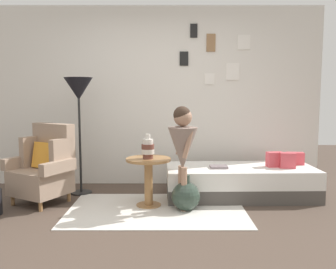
{
  "coord_description": "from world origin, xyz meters",
  "views": [
    {
      "loc": [
        0.16,
        -3.33,
        1.33
      ],
      "look_at": [
        0.15,
        0.95,
        0.85
      ],
      "focal_mm": 37.98,
      "sensor_mm": 36.0,
      "label": 1
    }
  ],
  "objects": [
    {
      "name": "gallery_wall",
      "position": [
        0.0,
        1.95,
        1.3
      ],
      "size": [
        4.8,
        0.12,
        2.6
      ],
      "color": "silver",
      "rests_on": "ground"
    },
    {
      "name": "book_on_daybed",
      "position": [
        0.81,
        1.12,
        0.42
      ],
      "size": [
        0.22,
        0.16,
        0.03
      ],
      "primitive_type": "cube",
      "rotation": [
        0.0,
        0.0,
        0.01
      ],
      "color": "slate",
      "rests_on": "daybed"
    },
    {
      "name": "pillow_head",
      "position": [
        1.87,
        1.35,
        0.48
      ],
      "size": [
        0.23,
        0.14,
        0.16
      ],
      "primitive_type": "cube",
      "rotation": [
        0.0,
        0.0,
        -0.11
      ],
      "color": "#D64C56",
      "rests_on": "daybed"
    },
    {
      "name": "rug",
      "position": [
        0.03,
        0.66,
        0.01
      ],
      "size": [
        2.04,
        1.28,
        0.01
      ],
      "primitive_type": "cube",
      "color": "silver",
      "rests_on": "ground"
    },
    {
      "name": "daybed",
      "position": [
        1.1,
        1.2,
        0.2
      ],
      "size": [
        1.92,
        0.85,
        0.4
      ],
      "color": "#4C4742",
      "rests_on": "ground"
    },
    {
      "name": "pillow_back",
      "position": [
        1.55,
        1.2,
        0.5
      ],
      "size": [
        0.22,
        0.15,
        0.19
      ],
      "primitive_type": "cube",
      "rotation": [
        0.0,
        0.0,
        0.14
      ],
      "color": "#D64C56",
      "rests_on": "daybed"
    },
    {
      "name": "side_table",
      "position": [
        -0.07,
        0.81,
        0.41
      ],
      "size": [
        0.54,
        0.54,
        0.58
      ],
      "color": "#9E7042",
      "rests_on": "ground"
    },
    {
      "name": "demijohn_near",
      "position": [
        0.37,
        0.65,
        0.17
      ],
      "size": [
        0.33,
        0.33,
        0.42
      ],
      "color": "#2D3D33",
      "rests_on": "ground"
    },
    {
      "name": "armchair",
      "position": [
        -1.37,
        0.99,
        0.44
      ],
      "size": [
        0.9,
        0.83,
        0.97
      ],
      "color": "#9E7042",
      "rests_on": "ground"
    },
    {
      "name": "vase_striped",
      "position": [
        -0.07,
        0.78,
        0.71
      ],
      "size": [
        0.15,
        0.15,
        0.29
      ],
      "color": "brown",
      "rests_on": "side_table"
    },
    {
      "name": "floor_lamp",
      "position": [
        -1.01,
        1.37,
        1.34
      ],
      "size": [
        0.37,
        0.37,
        1.56
      ],
      "color": "black",
      "rests_on": "ground"
    },
    {
      "name": "pillow_mid",
      "position": [
        1.69,
        1.12,
        0.5
      ],
      "size": [
        0.2,
        0.14,
        0.2
      ],
      "primitive_type": "cube",
      "rotation": [
        0.0,
        0.0,
        -0.12
      ],
      "color": "#D64C56",
      "rests_on": "daybed"
    },
    {
      "name": "ground_plane",
      "position": [
        0.0,
        0.0,
        0.0
      ],
      "size": [
        12.0,
        12.0,
        0.0
      ],
      "primitive_type": "plane",
      "color": "#4C3D33"
    },
    {
      "name": "person_child",
      "position": [
        0.33,
        0.66,
        0.78
      ],
      "size": [
        0.34,
        0.34,
        1.2
      ],
      "color": "#A37A60",
      "rests_on": "ground"
    }
  ]
}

